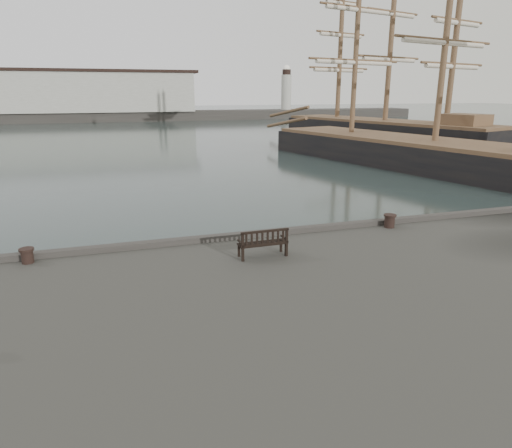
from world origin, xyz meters
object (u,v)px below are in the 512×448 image
Objects in this scene: tall_ship_far at (384,137)px; bench at (263,248)px; bollard_left at (27,256)px; tall_ship_main at (433,161)px; bollard_right at (390,221)px.

bench is at bearing -142.95° from tall_ship_far.
tall_ship_far is at bearing 45.98° from bollard_left.
bench is 3.38× the size of bollard_left.
tall_ship_main is at bearing 41.37° from bench.
tall_ship_main is at bearing -127.26° from tall_ship_far.
tall_ship_far is (28.35, 37.54, -0.98)m from bench.
bench is 28.67m from tall_ship_main.
bollard_right is 23.95m from tall_ship_main.
tall_ship_main is at bearing 48.12° from bollard_right.
bollard_left is at bearing -161.26° from tall_ship_main.
bench is at bearing -151.66° from tall_ship_main.
tall_ship_main is at bearing 32.68° from bollard_left.
bench is 3.09× the size of bollard_right.
bollard_right is (5.23, 1.46, -0.03)m from bench.
tall_ship_far is at bearing 54.69° from tall_ship_main.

